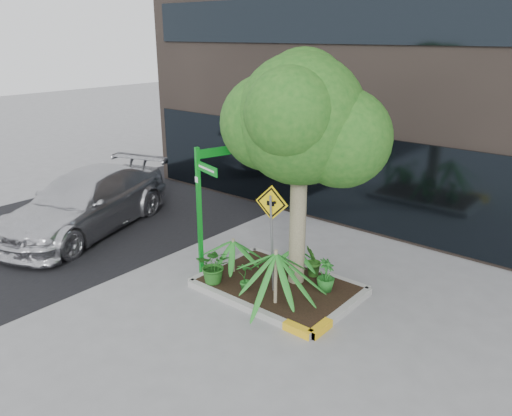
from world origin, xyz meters
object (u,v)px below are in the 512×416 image
Objects in this scene: parked_car at (86,202)px; cattle_sign at (272,222)px; tree at (301,120)px; street_sign_post at (202,199)px.

cattle_sign is at bearing -14.91° from parked_car.
tree is 2.15× the size of cattle_sign.
tree is at bearing 42.51° from street_sign_post.
street_sign_post is at bearing 176.03° from cattle_sign.
parked_car is 4.71m from street_sign_post.
cattle_sign is (1.79, 0.16, -0.13)m from street_sign_post.
parked_car is at bearing -162.93° from street_sign_post.
tree is 1.67× the size of street_sign_post.
tree is 2.09m from cattle_sign.
tree is at bearing 73.47° from cattle_sign.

